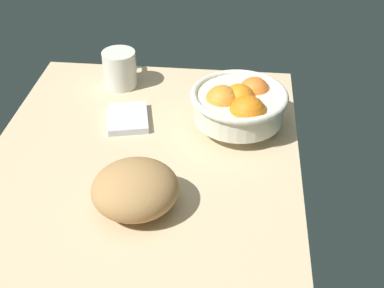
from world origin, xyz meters
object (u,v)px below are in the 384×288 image
Objects in this scene: napkin_folded at (128,118)px; mug at (120,68)px; fruit_bowl at (239,104)px; bread_loaf at (135,189)px.

mug reaches higher than napkin_folded.
mug is at bearing 61.87° from fruit_bowl.
fruit_bowl is 34.87cm from mug.
fruit_bowl is at bearing -33.10° from bread_loaf.
bread_loaf is 1.26× the size of mug.
fruit_bowl is 1.69× the size of mug.
fruit_bowl is 26.21cm from napkin_folded.
napkin_folded is 17.56cm from mug.
napkin_folded is (28.01, 7.40, -3.84)cm from bread_loaf.
mug reaches higher than bread_loaf.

